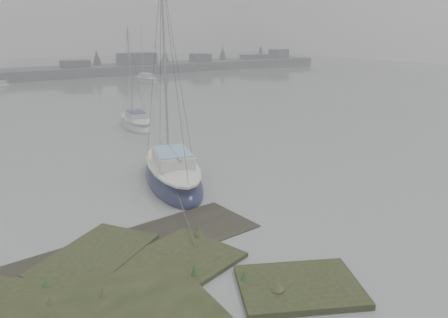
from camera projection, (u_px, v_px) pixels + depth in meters
ground at (53, 117)px, 37.14m from camera, size 160.00×160.00×0.00m
far_shoreline at (172, 66)px, 76.44m from camera, size 60.00×8.00×4.15m
sailboat_main at (173, 175)px, 21.60m from camera, size 4.38×7.99×10.74m
sailboat_white at (136, 124)px, 33.50m from camera, size 2.43×5.80×7.96m
sailboat_far_b at (146, 81)px, 60.22m from camera, size 2.34×6.04×8.35m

